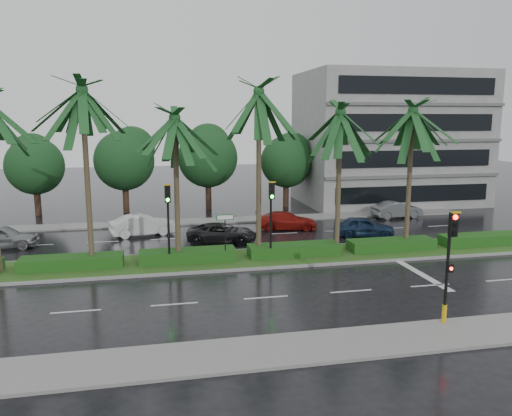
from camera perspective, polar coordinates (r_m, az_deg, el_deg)
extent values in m
plane|color=black|center=(27.04, -1.24, -6.59)|extent=(120.00, 120.00, 0.00)
cube|color=slate|center=(17.75, 5.03, -15.69)|extent=(40.00, 2.40, 0.12)
cube|color=slate|center=(38.55, -4.51, -1.45)|extent=(40.00, 2.00, 0.12)
cube|color=gray|center=(27.97, -1.62, -5.87)|extent=(36.00, 4.00, 0.14)
cube|color=#26551C|center=(27.95, -1.62, -5.72)|extent=(35.60, 3.70, 0.02)
cube|color=#1B4915|center=(27.80, -20.30, -5.80)|extent=(5.20, 1.40, 0.60)
cube|color=#1B4915|center=(27.52, -7.81, -5.41)|extent=(5.20, 1.40, 0.60)
cube|color=#1B4915|center=(28.53, 4.34, -4.79)|extent=(5.20, 1.40, 0.60)
cube|color=#1B4915|center=(30.70, 15.19, -4.04)|extent=(5.20, 1.40, 0.60)
cube|color=#1B4915|center=(33.81, 24.32, -3.31)|extent=(5.20, 1.40, 0.60)
cube|color=silver|center=(34.17, -23.80, -3.90)|extent=(2.00, 0.12, 0.01)
cube|color=silver|center=(22.14, -19.89, -11.05)|extent=(2.00, 0.12, 0.01)
cube|color=silver|center=(33.55, -17.10, -3.72)|extent=(2.00, 0.12, 0.01)
cube|color=silver|center=(21.91, -9.30, -10.79)|extent=(2.00, 0.12, 0.01)
cube|color=silver|center=(33.39, -10.24, -3.49)|extent=(2.00, 0.12, 0.01)
cube|color=silver|center=(22.40, 1.14, -10.18)|extent=(2.00, 0.12, 0.01)
cube|color=silver|center=(33.72, -3.42, -3.22)|extent=(2.00, 0.12, 0.01)
cube|color=silver|center=(23.57, 10.79, -9.32)|extent=(2.00, 0.12, 0.01)
cube|color=silver|center=(34.50, 3.17, -2.90)|extent=(2.00, 0.12, 0.01)
cube|color=silver|center=(25.32, 19.28, -8.34)|extent=(2.00, 0.12, 0.01)
cube|color=silver|center=(35.72, 9.39, -2.57)|extent=(2.00, 0.12, 0.01)
cube|color=silver|center=(27.54, 26.49, -7.36)|extent=(2.00, 0.12, 0.01)
cube|color=silver|center=(37.34, 15.13, -2.24)|extent=(2.00, 0.12, 0.01)
cube|color=silver|center=(39.29, 20.35, -1.92)|extent=(2.00, 0.12, 0.01)
cube|color=silver|center=(27.20, 18.02, -6.99)|extent=(0.40, 6.00, 0.01)
cylinder|color=#403225|center=(26.95, -18.72, 3.02)|extent=(0.28, 0.28, 9.08)
cylinder|color=#403225|center=(27.78, -18.22, -5.86)|extent=(0.40, 0.40, 0.44)
cylinder|color=#403225|center=(26.67, -9.05, 1.87)|extent=(0.28, 0.28, 7.71)
cylinder|color=#403225|center=(27.42, -8.84, -5.67)|extent=(0.40, 0.40, 0.44)
cylinder|color=#403225|center=(27.45, 0.32, 3.68)|extent=(0.28, 0.28, 9.09)
cylinder|color=#403225|center=(28.26, 0.31, -5.07)|extent=(0.40, 0.40, 0.44)
cylinder|color=#403225|center=(28.42, 9.41, 2.67)|extent=(0.28, 0.28, 8.01)
cylinder|color=#403225|center=(29.14, 9.19, -4.73)|extent=(0.40, 0.40, 0.44)
cylinder|color=#403225|center=(30.58, 17.11, 3.00)|extent=(0.28, 0.28, 8.14)
cylinder|color=#403225|center=(31.26, 16.74, -4.02)|extent=(0.40, 0.40, 0.44)
cylinder|color=black|center=(20.29, 20.95, -7.64)|extent=(0.12, 0.12, 3.40)
cube|color=black|center=(19.62, 21.62, -1.79)|extent=(0.30, 0.18, 0.90)
cube|color=gold|center=(19.43, 21.91, -0.47)|extent=(0.34, 0.12, 0.06)
cylinder|color=#FF0C05|center=(19.48, 21.84, -0.98)|extent=(0.18, 0.04, 0.18)
cylinder|color=black|center=(19.54, 21.78, -1.85)|extent=(0.18, 0.04, 0.18)
cylinder|color=black|center=(19.60, 21.72, -2.70)|extent=(0.18, 0.04, 0.18)
cylinder|color=gold|center=(20.73, 20.71, -11.20)|extent=(0.18, 0.18, 0.70)
cube|color=black|center=(20.02, 21.28, -6.40)|extent=(0.22, 0.16, 0.32)
cylinder|color=#FF0C05|center=(19.95, 21.42, -6.47)|extent=(0.12, 0.03, 0.12)
cylinder|color=black|center=(26.55, -9.95, -2.93)|extent=(0.12, 0.12, 3.40)
cube|color=black|center=(25.98, -10.08, 1.61)|extent=(0.30, 0.18, 0.90)
cube|color=gold|center=(25.79, -10.10, 2.62)|extent=(0.34, 0.12, 0.06)
cylinder|color=black|center=(25.83, -10.09, 2.23)|extent=(0.18, 0.04, 0.18)
cylinder|color=black|center=(25.88, -10.07, 1.58)|extent=(0.18, 0.04, 0.18)
cylinder|color=#0CE519|center=(25.92, -10.05, 0.92)|extent=(0.18, 0.04, 0.18)
cylinder|color=black|center=(27.26, 1.69, -2.44)|extent=(0.12, 0.12, 3.40)
cube|color=black|center=(26.70, 1.81, 1.99)|extent=(0.30, 0.18, 0.90)
cube|color=gold|center=(26.52, 1.87, 2.98)|extent=(0.34, 0.12, 0.06)
cylinder|color=black|center=(26.56, 1.86, 2.60)|extent=(0.18, 0.04, 0.18)
cylinder|color=black|center=(26.60, 1.86, 1.96)|extent=(0.18, 0.04, 0.18)
cylinder|color=#0CE519|center=(26.65, 1.85, 1.32)|extent=(0.18, 0.04, 0.18)
cylinder|color=black|center=(26.99, -3.54, -3.45)|extent=(0.06, 0.06, 2.60)
cube|color=#0C5926|center=(26.71, -3.56, -1.07)|extent=(0.95, 0.04, 0.30)
cube|color=white|center=(26.69, -3.55, -1.08)|extent=(0.85, 0.01, 0.22)
cylinder|color=#322016|center=(44.46, -23.68, 0.66)|extent=(0.52, 0.52, 2.25)
sphere|color=#173E1D|center=(44.12, -23.95, 4.41)|extent=(4.62, 4.62, 4.62)
sphere|color=#173E1D|center=(44.35, -23.95, 5.60)|extent=(3.47, 3.47, 3.47)
cylinder|color=#322016|center=(43.53, -14.65, 1.12)|extent=(0.52, 0.52, 2.42)
sphere|color=#173E1D|center=(43.17, -14.83, 5.26)|extent=(4.99, 4.99, 4.99)
sphere|color=#173E1D|center=(43.40, -14.87, 6.56)|extent=(3.74, 3.74, 3.74)
cylinder|color=#322016|center=(43.72, -5.45, 1.50)|extent=(0.52, 0.52, 2.50)
sphere|color=#173E1D|center=(43.35, -5.52, 5.75)|extent=(5.14, 5.14, 5.14)
sphere|color=#173E1D|center=(43.58, -5.59, 7.09)|extent=(3.86, 3.86, 3.86)
cylinder|color=#322016|center=(45.03, 3.44, 1.61)|extent=(0.52, 0.52, 2.24)
sphere|color=#173E1D|center=(44.69, 3.48, 5.30)|extent=(4.60, 4.60, 4.60)
sphere|color=#173E1D|center=(44.92, 3.39, 6.47)|extent=(3.45, 3.45, 3.45)
cylinder|color=#322016|center=(47.34, 11.65, 1.85)|extent=(0.52, 0.52, 2.27)
sphere|color=#173E1D|center=(47.01, 11.78, 5.41)|extent=(4.67, 4.67, 4.67)
sphere|color=#173E1D|center=(47.22, 11.67, 6.54)|extent=(3.50, 3.50, 3.50)
cube|color=slate|center=(48.62, 14.90, 7.70)|extent=(16.00, 10.00, 12.00)
imported|color=gray|center=(34.10, -27.11, -2.94)|extent=(1.80, 4.29, 1.45)
imported|color=silver|center=(34.60, -12.83, -1.91)|extent=(2.40, 4.54, 1.42)
imported|color=black|center=(31.91, -3.89, -2.86)|extent=(3.12, 4.81, 1.23)
imported|color=maroon|center=(35.64, 3.46, -1.45)|extent=(2.44, 4.59, 1.27)
imported|color=#182C4A|center=(34.12, 12.22, -2.11)|extent=(2.62, 4.28, 1.36)
imported|color=#56595B|center=(41.29, 15.81, -0.19)|extent=(1.66, 4.08, 1.32)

